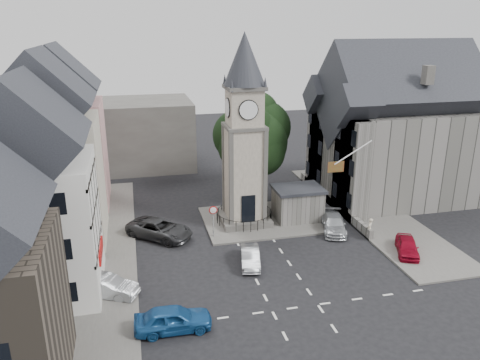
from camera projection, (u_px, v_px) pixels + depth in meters
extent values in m
plane|color=black|center=(270.00, 265.00, 34.22)|extent=(120.00, 120.00, 0.00)
cube|color=#595651|center=(97.00, 246.00, 37.02)|extent=(6.00, 30.00, 0.14)
cube|color=#595651|center=(367.00, 210.00, 44.17)|extent=(6.00, 26.00, 0.14)
cube|color=#595651|center=(260.00, 220.00, 41.89)|extent=(10.00, 8.00, 0.16)
cube|color=silver|center=(295.00, 308.00, 29.15)|extent=(20.00, 8.00, 0.01)
cube|color=#4C4944|center=(244.00, 219.00, 41.48)|extent=(4.20, 4.20, 0.70)
torus|color=black|center=(244.00, 211.00, 41.25)|extent=(4.86, 4.86, 0.06)
cube|color=gray|center=(244.00, 172.00, 40.09)|extent=(3.00, 3.00, 8.00)
cube|color=black|center=(248.00, 208.00, 39.65)|extent=(1.20, 0.25, 2.40)
cube|color=#4C4944|center=(244.00, 126.00, 38.80)|extent=(3.30, 3.30, 0.25)
cube|color=gray|center=(244.00, 107.00, 38.29)|extent=(2.70, 2.70, 3.20)
cylinder|color=white|center=(249.00, 110.00, 37.00)|extent=(1.50, 0.12, 1.50)
cube|color=#4C4944|center=(244.00, 87.00, 37.78)|extent=(3.10, 3.10, 0.30)
cone|color=#202228|center=(245.00, 59.00, 37.06)|extent=(3.40, 3.40, 4.20)
cube|color=#5C5A54|center=(298.00, 205.00, 41.72)|extent=(4.00, 3.00, 2.80)
cube|color=#202228|center=(298.00, 189.00, 41.23)|extent=(4.30, 3.30, 0.25)
cylinder|color=black|center=(252.00, 180.00, 45.93)|extent=(0.70, 0.70, 4.40)
cylinder|color=black|center=(213.00, 224.00, 38.20)|extent=(0.10, 0.10, 2.50)
cone|color=#A50C0C|center=(213.00, 210.00, 37.70)|extent=(0.70, 0.06, 0.70)
cone|color=white|center=(213.00, 210.00, 37.69)|extent=(0.54, 0.04, 0.54)
cube|color=pink|center=(64.00, 155.00, 44.01)|extent=(7.50, 7.00, 10.00)
cube|color=beige|center=(52.00, 182.00, 36.64)|extent=(7.50, 7.00, 10.00)
cube|color=silver|center=(35.00, 230.00, 29.42)|extent=(7.50, 7.00, 9.00)
cube|color=#4C4944|center=(108.00, 135.00, 56.16)|extent=(20.00, 10.00, 8.00)
cube|color=#5C5A54|center=(393.00, 154.00, 46.38)|extent=(14.00, 10.00, 9.00)
cube|color=#5C5A54|center=(352.00, 168.00, 41.81)|extent=(1.60, 4.40, 9.00)
cube|color=#5C5A54|center=(321.00, 149.00, 48.27)|extent=(1.60, 4.40, 9.00)
cube|color=#5C5A54|center=(331.00, 201.00, 45.29)|extent=(0.40, 16.00, 0.90)
cylinder|color=white|center=(353.00, 153.00, 37.39)|extent=(3.17, 0.10, 1.89)
plane|color=#B21414|center=(336.00, 167.00, 37.44)|extent=(1.40, 0.00, 1.40)
imported|color=#194E8C|center=(173.00, 319.00, 26.80)|extent=(4.48, 1.87, 1.51)
imported|color=gray|center=(106.00, 286.00, 30.21)|extent=(4.44, 3.11, 1.39)
imported|color=#2E2E31|center=(160.00, 229.00, 38.38)|extent=(5.95, 5.54, 1.55)
imported|color=#95999D|center=(250.00, 257.00, 34.19)|extent=(1.99, 3.90, 1.23)
imported|color=#B0B4B8|center=(334.00, 224.00, 39.67)|extent=(3.15, 4.88, 1.32)
imported|color=maroon|center=(407.00, 246.00, 35.72)|extent=(2.95, 4.07, 1.29)
imported|color=beige|center=(369.00, 229.00, 38.19)|extent=(0.77, 0.76, 1.79)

